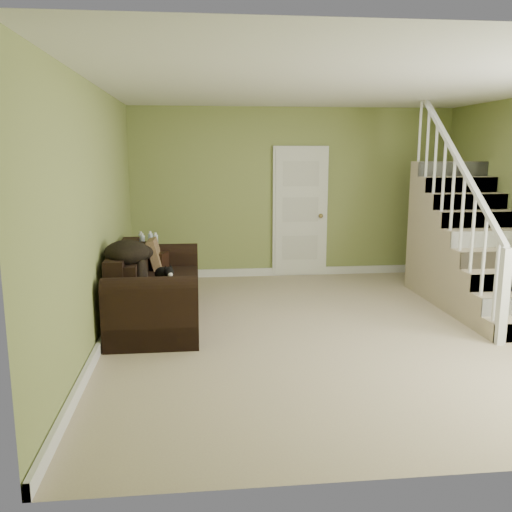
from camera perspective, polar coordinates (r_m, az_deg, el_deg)
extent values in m
cube|color=tan|center=(6.10, 8.37, -7.69)|extent=(5.00, 5.50, 0.01)
cube|color=white|center=(5.82, 9.11, 17.37)|extent=(5.00, 5.50, 0.01)
cube|color=#85924E|center=(8.49, 3.97, 6.63)|extent=(5.00, 0.04, 2.60)
cube|color=#85924E|center=(3.26, 21.10, -1.02)|extent=(5.00, 0.04, 2.60)
cube|color=#85924E|center=(5.71, -16.38, 4.12)|extent=(0.04, 5.50, 2.60)
cube|color=white|center=(8.64, 3.90, -1.61)|extent=(5.00, 0.04, 0.12)
cube|color=white|center=(5.97, -15.45, -7.76)|extent=(0.04, 5.50, 0.12)
cube|color=white|center=(8.50, 4.65, 4.66)|extent=(0.86, 0.05, 2.02)
cube|color=white|center=(8.48, 4.68, 4.58)|extent=(0.78, 0.04, 1.96)
sphere|color=olive|center=(8.51, 6.85, 4.22)|extent=(0.07, 0.07, 0.07)
cylinder|color=white|center=(6.09, 23.95, -2.20)|extent=(0.04, 0.04, 0.90)
cylinder|color=white|center=(6.28, 22.87, 0.13)|extent=(0.04, 0.04, 0.90)
cube|color=tan|center=(6.85, 24.75, -3.90)|extent=(1.00, 0.27, 0.60)
cylinder|color=white|center=(6.48, 21.86, 2.31)|extent=(0.04, 0.04, 0.90)
cube|color=tan|center=(7.05, 23.70, -2.58)|extent=(1.00, 0.27, 0.80)
cylinder|color=white|center=(6.70, 20.91, 4.35)|extent=(0.04, 0.04, 0.90)
cube|color=tan|center=(7.26, 22.72, -1.32)|extent=(1.00, 0.27, 1.00)
cylinder|color=white|center=(6.92, 20.01, 6.27)|extent=(0.04, 0.04, 0.90)
cube|color=tan|center=(7.47, 21.79, -0.14)|extent=(1.00, 0.27, 1.20)
cylinder|color=white|center=(7.15, 19.17, 8.06)|extent=(0.04, 0.04, 0.90)
cube|color=tan|center=(7.69, 20.91, 0.97)|extent=(1.00, 0.27, 1.40)
cylinder|color=white|center=(7.39, 18.37, 9.74)|extent=(0.04, 0.04, 0.90)
cube|color=tan|center=(7.91, 20.08, 2.03)|extent=(1.00, 0.27, 1.60)
cylinder|color=white|center=(7.64, 17.61, 11.31)|extent=(0.04, 0.04, 0.90)
cube|color=tan|center=(8.14, 19.30, 3.02)|extent=(1.00, 0.27, 1.80)
cylinder|color=white|center=(7.89, 16.90, 12.77)|extent=(0.04, 0.04, 0.90)
cube|color=white|center=(6.00, 24.57, -3.92)|extent=(0.09, 0.09, 1.00)
cube|color=white|center=(6.90, 20.26, 9.99)|extent=(0.06, 2.46, 1.84)
cube|color=black|center=(6.45, -10.25, -5.54)|extent=(0.94, 2.17, 0.25)
cube|color=black|center=(6.38, -9.43, -3.54)|extent=(0.71, 1.64, 0.22)
cube|color=black|center=(5.48, -11.00, -6.55)|extent=(0.94, 0.25, 0.61)
cube|color=black|center=(7.34, -9.78, -2.05)|extent=(0.94, 0.25, 0.61)
cylinder|color=black|center=(5.40, -11.12, -3.46)|extent=(0.94, 0.25, 0.25)
cylinder|color=black|center=(7.27, -9.86, 0.29)|extent=(0.94, 0.25, 0.25)
cube|color=black|center=(6.39, -13.69, -1.93)|extent=(0.20, 1.68, 0.62)
cube|color=black|center=(6.35, -12.35, -1.21)|extent=(0.14, 1.62, 0.35)
cube|color=black|center=(7.34, -11.00, -1.89)|extent=(0.70, 0.70, 0.66)
cylinder|color=silver|center=(7.20, -11.86, 1.33)|extent=(0.06, 0.06, 0.20)
cylinder|color=#2C5AAB|center=(7.20, -11.86, 1.33)|extent=(0.07, 0.07, 0.05)
cylinder|color=white|center=(7.18, -11.90, 2.24)|extent=(0.03, 0.03, 0.03)
cylinder|color=silver|center=(7.23, -10.52, 1.42)|extent=(0.06, 0.06, 0.20)
cylinder|color=#2C5AAB|center=(7.23, -10.52, 1.42)|extent=(0.07, 0.07, 0.05)
cylinder|color=white|center=(7.21, -10.56, 2.32)|extent=(0.03, 0.03, 0.03)
cylinder|color=silver|center=(7.36, -11.05, 1.58)|extent=(0.06, 0.06, 0.20)
cylinder|color=#2C5AAB|center=(7.36, -11.05, 1.58)|extent=(0.07, 0.07, 0.05)
cylinder|color=white|center=(7.35, -11.08, 2.46)|extent=(0.03, 0.03, 0.03)
cylinder|color=silver|center=(7.35, -12.01, 1.53)|extent=(0.06, 0.06, 0.20)
cylinder|color=#2C5AAB|center=(7.35, -12.01, 1.53)|extent=(0.07, 0.07, 0.05)
cylinder|color=white|center=(7.34, -12.04, 2.41)|extent=(0.03, 0.03, 0.03)
ellipsoid|color=black|center=(6.31, -9.73, -1.93)|extent=(0.29, 0.36, 0.17)
ellipsoid|color=white|center=(6.24, -9.76, -2.35)|extent=(0.14, 0.16, 0.09)
sphere|color=black|center=(6.14, -9.84, -1.73)|extent=(0.15, 0.15, 0.11)
ellipsoid|color=white|center=(6.09, -9.86, -2.00)|extent=(0.07, 0.07, 0.05)
cone|color=black|center=(6.13, -10.14, -1.17)|extent=(0.06, 0.06, 0.05)
cone|color=black|center=(6.13, -9.55, -1.16)|extent=(0.06, 0.06, 0.05)
cylinder|color=black|center=(6.43, -8.90, -2.24)|extent=(0.18, 0.20, 0.03)
ellipsoid|color=gold|center=(5.89, -9.77, -3.40)|extent=(0.15, 0.20, 0.06)
cube|color=#48321C|center=(6.99, -10.55, 0.17)|extent=(0.20, 0.40, 0.40)
ellipsoid|color=black|center=(5.88, -13.45, 0.38)|extent=(0.51, 0.65, 0.25)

